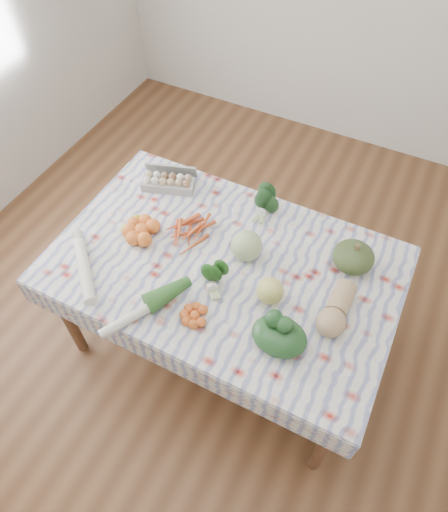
# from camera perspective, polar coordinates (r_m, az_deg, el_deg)

# --- Properties ---
(ground) EXTENTS (4.50, 4.50, 0.00)m
(ground) POSITION_cam_1_polar(r_m,az_deg,el_deg) (2.85, 0.00, -10.16)
(ground) COLOR brown
(ground) RESTS_ON ground
(dining_table) EXTENTS (1.60, 1.00, 0.75)m
(dining_table) POSITION_cam_1_polar(r_m,az_deg,el_deg) (2.27, 0.00, -2.19)
(dining_table) COLOR brown
(dining_table) RESTS_ON ground
(tablecloth) EXTENTS (1.66, 1.06, 0.01)m
(tablecloth) POSITION_cam_1_polar(r_m,az_deg,el_deg) (2.21, 0.00, -1.02)
(tablecloth) COLOR silver
(tablecloth) RESTS_ON dining_table
(egg_carton) EXTENTS (0.31, 0.20, 0.08)m
(egg_carton) POSITION_cam_1_polar(r_m,az_deg,el_deg) (2.55, -7.00, 9.06)
(egg_carton) COLOR #A6A7A2
(egg_carton) RESTS_ON tablecloth
(carrot_bunch) EXTENTS (0.26, 0.24, 0.04)m
(carrot_bunch) POSITION_cam_1_polar(r_m,az_deg,el_deg) (2.31, -4.32, 3.05)
(carrot_bunch) COLOR #D55223
(carrot_bunch) RESTS_ON tablecloth
(kale_bunch) EXTENTS (0.16, 0.15, 0.13)m
(kale_bunch) POSITION_cam_1_polar(r_m,az_deg,el_deg) (2.39, 4.90, 6.65)
(kale_bunch) COLOR #193B19
(kale_bunch) RESTS_ON tablecloth
(kabocha_squash) EXTENTS (0.25, 0.25, 0.13)m
(kabocha_squash) POSITION_cam_1_polar(r_m,az_deg,el_deg) (2.23, 15.86, -0.12)
(kabocha_squash) COLOR #3B4D24
(kabocha_squash) RESTS_ON tablecloth
(cabbage) EXTENTS (0.20, 0.20, 0.15)m
(cabbage) POSITION_cam_1_polar(r_m,az_deg,el_deg) (2.18, 2.82, 1.30)
(cabbage) COLOR #A6BC7E
(cabbage) RESTS_ON tablecloth
(butternut_squash) EXTENTS (0.13, 0.28, 0.13)m
(butternut_squash) POSITION_cam_1_polar(r_m,az_deg,el_deg) (2.05, 13.98, -6.34)
(butternut_squash) COLOR tan
(butternut_squash) RESTS_ON tablecloth
(orange_cluster) EXTENTS (0.26, 0.26, 0.08)m
(orange_cluster) POSITION_cam_1_polar(r_m,az_deg,el_deg) (2.32, -10.24, 3.19)
(orange_cluster) COLOR orange
(orange_cluster) RESTS_ON tablecloth
(broccoli) EXTENTS (0.18, 0.18, 0.09)m
(broccoli) POSITION_cam_1_polar(r_m,az_deg,el_deg) (2.10, -1.78, -2.83)
(broccoli) COLOR #1C4E16
(broccoli) RESTS_ON tablecloth
(mandarin_cluster) EXTENTS (0.20, 0.20, 0.05)m
(mandarin_cluster) POSITION_cam_1_polar(r_m,az_deg,el_deg) (2.02, -3.68, -7.36)
(mandarin_cluster) COLOR #D55D21
(mandarin_cluster) RESTS_ON tablecloth
(grapefruit) EXTENTS (0.15, 0.15, 0.12)m
(grapefruit) POSITION_cam_1_polar(r_m,az_deg,el_deg) (2.05, 5.78, -4.35)
(grapefruit) COLOR #CBC760
(grapefruit) RESTS_ON tablecloth
(spinach_bag) EXTENTS (0.26, 0.21, 0.11)m
(spinach_bag) POSITION_cam_1_polar(r_m,az_deg,el_deg) (1.95, 6.93, -9.92)
(spinach_bag) COLOR #173718
(spinach_bag) RESTS_ON tablecloth
(daikon) EXTENTS (0.32, 0.31, 0.06)m
(daikon) POSITION_cam_1_polar(r_m,az_deg,el_deg) (2.25, -17.05, -1.70)
(daikon) COLOR white
(daikon) RESTS_ON tablecloth
(leek) EXTENTS (0.25, 0.41, 0.05)m
(leek) POSITION_cam_1_polar(r_m,az_deg,el_deg) (2.06, -9.80, -6.54)
(leek) COLOR silver
(leek) RESTS_ON tablecloth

